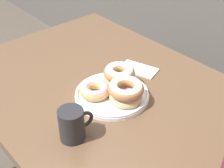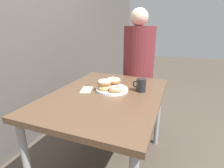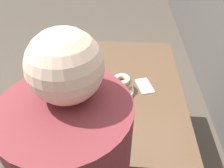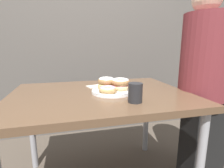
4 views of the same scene
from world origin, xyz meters
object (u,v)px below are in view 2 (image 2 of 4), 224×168
donut_plate (111,86)px  napkin (86,90)px  dining_table (106,102)px  coffee_mug (141,85)px  person_figure (138,69)px

donut_plate → napkin: 0.21m
donut_plate → napkin: donut_plate is taller
dining_table → napkin: bearing=86.8°
dining_table → napkin: 0.21m
coffee_mug → dining_table: bearing=121.7°
donut_plate → person_figure: bearing=-7.0°
person_figure → napkin: (-0.76, 0.28, -0.05)m
napkin → coffee_mug: bearing=-71.9°
donut_plate → coffee_mug: coffee_mug is taller
napkin → dining_table: bearing=-93.2°
coffee_mug → napkin: coffee_mug is taller
donut_plate → person_figure: 0.69m
coffee_mug → person_figure: 0.63m
person_figure → napkin: 0.81m
coffee_mug → person_figure: bearing=14.7°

